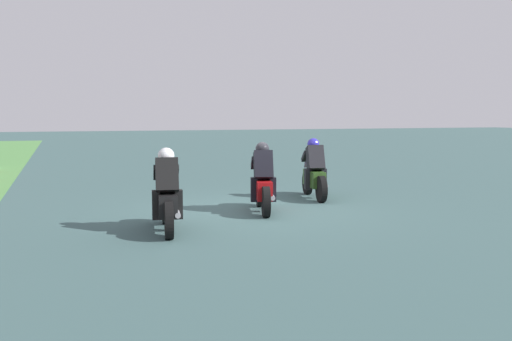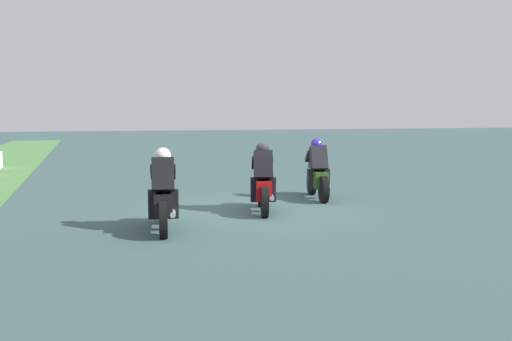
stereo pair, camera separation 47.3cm
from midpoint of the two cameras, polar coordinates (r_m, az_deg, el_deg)
ground_plane at (r=12.56m, az=-1.37°, el=-4.00°), size 120.00×120.00×0.00m
rider_lane_a at (r=14.31m, az=4.92°, el=-0.31°), size 2.03×0.61×1.51m
rider_lane_b at (r=12.30m, az=-0.41°, el=-1.28°), size 2.01×0.66×1.51m
rider_lane_c at (r=10.44m, az=-10.19°, el=-2.62°), size 2.04×0.59×1.51m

